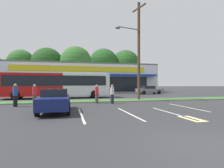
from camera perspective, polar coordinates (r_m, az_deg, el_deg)
name	(u,v)px	position (r m, az deg, el deg)	size (l,w,h in m)	color
ground_plane	(209,147)	(6.04, 28.25, -17.08)	(240.00, 240.00, 0.00)	#2D2D30
grass_median	(107,100)	(18.78, -1.66, -5.22)	(56.00, 2.20, 0.12)	#386B28
curb_lip	(109,102)	(17.60, -0.84, -5.58)	(56.00, 0.24, 0.12)	gray
parking_stripe_0	(81,115)	(10.56, -9.68, -9.64)	(0.12, 4.80, 0.01)	silver
parking_stripe_1	(129,113)	(11.00, 5.43, -9.25)	(0.12, 4.80, 0.01)	silver
parking_stripe_2	(171,113)	(11.72, 18.20, -8.68)	(0.12, 4.80, 0.01)	silver
parking_stripe_3	(187,107)	(14.96, 22.55, -6.79)	(0.12, 4.80, 0.01)	silver
lot_arrow	(192,119)	(10.23, 23.88, -9.96)	(0.70, 1.60, 0.01)	beige
storefront_building	(80,78)	(39.43, -10.01, 1.78)	(31.43, 11.41, 5.97)	silver
tree_left	(21,63)	(52.46, -26.84, 6.05)	(6.75, 6.75, 10.68)	#473323
tree_mid_left	(47,64)	(49.89, -19.76, 6.11)	(8.13, 8.13, 11.14)	#473323
tree_mid	(76,62)	(46.91, -11.34, 6.81)	(7.92, 7.92, 11.29)	#473323
tree_mid_right	(104,63)	(51.32, -2.68, 6.61)	(8.17, 8.17, 11.76)	#473323
tree_right	(125,64)	(53.29, 4.25, 6.24)	(8.25, 8.25, 11.69)	#473323
utility_pole	(138,48)	(20.14, 8.13, 11.19)	(3.15, 2.37, 10.65)	#4C3826
city_bus	(58,84)	(23.43, -16.80, -0.01)	(12.88, 2.98, 3.25)	#B71414
bus_stop_bench	(58,98)	(16.58, -16.74, -4.38)	(1.60, 0.45, 0.95)	brown
car_0	(149,90)	(32.24, 11.63, -1.82)	(4.51, 1.95, 1.43)	slate
car_2	(55,100)	(12.14, -17.58, -4.81)	(1.88, 4.70, 1.45)	navy
pedestrian_near_bench	(15,95)	(15.96, -28.21, -3.12)	(0.36, 0.36, 1.79)	black
pedestrian_by_pole	(97,94)	(16.56, -4.83, -3.17)	(0.34, 0.34, 1.70)	#47423D
pedestrian_mid	(112,94)	(16.26, 0.06, -3.21)	(0.35, 0.35, 1.71)	#1E2338
pedestrian_far	(35,95)	(16.42, -23.23, -3.13)	(0.35, 0.35, 1.74)	#47423D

